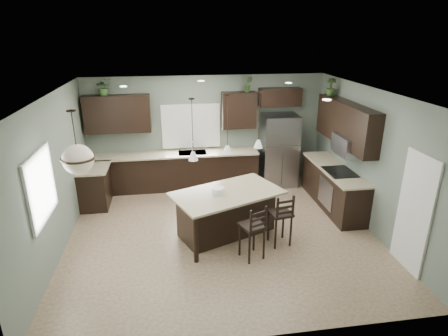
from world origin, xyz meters
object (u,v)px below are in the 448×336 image
bar_stool_center (252,231)px  bar_stool_right (280,219)px  plant_back_left (104,87)px  refrigerator (279,150)px  kitchen_island (227,214)px  serving_dish (218,191)px

bar_stool_center → bar_stool_right: bar_stool_right is taller
bar_stool_right → plant_back_left: (-3.42, 3.08, 2.07)m
refrigerator → bar_stool_center: bearing=-113.5°
kitchen_island → bar_stool_center: bearing=-92.4°
kitchen_island → bar_stool_right: 1.04m
serving_dish → bar_stool_center: bearing=-57.1°
bar_stool_center → serving_dish: bearing=100.9°
bar_stool_right → plant_back_left: 5.04m
serving_dish → bar_stool_center: (0.50, -0.77, -0.47)m
refrigerator → bar_stool_center: 3.56m
bar_stool_center → plant_back_left: plant_back_left is taller
serving_dish → plant_back_left: (-2.30, 2.69, 1.60)m
refrigerator → bar_stool_right: bearing=-105.4°
bar_stool_center → bar_stool_right: 0.72m
refrigerator → kitchen_island: refrigerator is taller
bar_stool_right → kitchen_island: bearing=143.4°
bar_stool_right → plant_back_left: size_ratio=2.67×
refrigerator → bar_stool_right: size_ratio=1.75×
refrigerator → bar_stool_center: refrigerator is taller
bar_stool_center → kitchen_island: bearing=88.3°
serving_dish → plant_back_left: plant_back_left is taller
refrigerator → bar_stool_right: 3.00m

